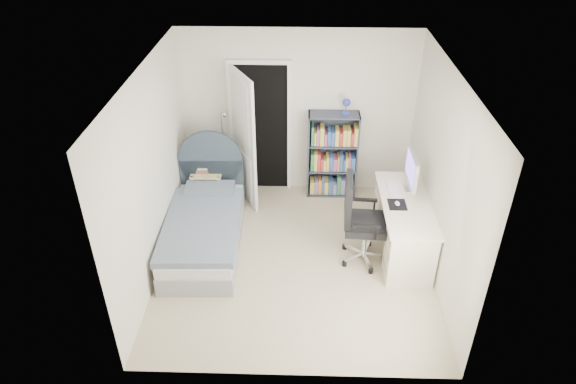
{
  "coord_description": "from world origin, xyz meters",
  "views": [
    {
      "loc": [
        0.07,
        -5.15,
        4.31
      ],
      "look_at": [
        -0.09,
        0.05,
        1.0
      ],
      "focal_mm": 32.0,
      "sensor_mm": 36.0,
      "label": 1
    }
  ],
  "objects_px": {
    "nightstand": "(207,178)",
    "office_chair": "(359,216)",
    "bookcase": "(333,158)",
    "bed": "(205,225)",
    "desk": "(403,224)",
    "floor_lamp": "(225,159)"
  },
  "relations": [
    {
      "from": "bed",
      "to": "floor_lamp",
      "type": "bearing_deg",
      "value": 85.17
    },
    {
      "from": "nightstand",
      "to": "bookcase",
      "type": "bearing_deg",
      "value": 10.14
    },
    {
      "from": "nightstand",
      "to": "bed",
      "type": "bearing_deg",
      "value": -83.2
    },
    {
      "from": "nightstand",
      "to": "floor_lamp",
      "type": "xyz_separation_m",
      "value": [
        0.23,
        0.36,
        0.11
      ]
    },
    {
      "from": "bed",
      "to": "desk",
      "type": "bearing_deg",
      "value": -1.55
    },
    {
      "from": "bed",
      "to": "office_chair",
      "type": "height_order",
      "value": "bed"
    },
    {
      "from": "nightstand",
      "to": "floor_lamp",
      "type": "height_order",
      "value": "floor_lamp"
    },
    {
      "from": "nightstand",
      "to": "office_chair",
      "type": "bearing_deg",
      "value": -30.66
    },
    {
      "from": "floor_lamp",
      "to": "desk",
      "type": "relative_size",
      "value": 0.87
    },
    {
      "from": "desk",
      "to": "floor_lamp",
      "type": "bearing_deg",
      "value": 150.37
    },
    {
      "from": "nightstand",
      "to": "desk",
      "type": "xyz_separation_m",
      "value": [
        2.72,
        -1.05,
        -0.02
      ]
    },
    {
      "from": "desk",
      "to": "office_chair",
      "type": "xyz_separation_m",
      "value": [
        -0.61,
        -0.2,
        0.25
      ]
    },
    {
      "from": "nightstand",
      "to": "desk",
      "type": "distance_m",
      "value": 2.91
    },
    {
      "from": "bed",
      "to": "bookcase",
      "type": "xyz_separation_m",
      "value": [
        1.74,
        1.31,
        0.34
      ]
    },
    {
      "from": "floor_lamp",
      "to": "bookcase",
      "type": "height_order",
      "value": "bookcase"
    },
    {
      "from": "bookcase",
      "to": "floor_lamp",
      "type": "bearing_deg",
      "value": 178.89
    },
    {
      "from": "nightstand",
      "to": "bookcase",
      "type": "relative_size",
      "value": 0.41
    },
    {
      "from": "nightstand",
      "to": "office_chair",
      "type": "relative_size",
      "value": 0.54
    },
    {
      "from": "bookcase",
      "to": "office_chair",
      "type": "xyz_separation_m",
      "value": [
        0.25,
        -1.58,
        0.04
      ]
    },
    {
      "from": "bed",
      "to": "bookcase",
      "type": "distance_m",
      "value": 2.21
    },
    {
      "from": "bookcase",
      "to": "desk",
      "type": "distance_m",
      "value": 1.64
    },
    {
      "from": "bookcase",
      "to": "desk",
      "type": "xyz_separation_m",
      "value": [
        0.86,
        -1.38,
        -0.21
      ]
    }
  ]
}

